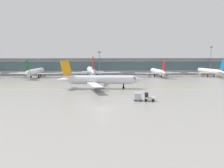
{
  "coord_description": "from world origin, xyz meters",
  "views": [
    {
      "loc": [
        -1.75,
        -47.53,
        11.11
      ],
      "look_at": [
        3.25,
        17.97,
        3.0
      ],
      "focal_mm": 37.01,
      "sensor_mm": 36.0,
      "label": 1
    }
  ],
  "objects_px": {
    "gate_airplane_4": "(210,71)",
    "apron_light_mast_2": "(211,59)",
    "gate_airplane_2": "(91,71)",
    "cargo_dolly_lead": "(138,97)",
    "baggage_tug": "(149,97)",
    "gate_airplane_1": "(35,72)",
    "gate_airplane_3": "(157,72)",
    "taxiing_regional_jet": "(101,80)",
    "apron_light_mast_1": "(99,62)"
  },
  "relations": [
    {
      "from": "gate_airplane_4",
      "to": "apron_light_mast_2",
      "type": "xyz_separation_m",
      "value": [
        7.52,
        14.17,
        6.2
      ]
    },
    {
      "from": "gate_airplane_2",
      "to": "apron_light_mast_2",
      "type": "distance_m",
      "value": 72.76
    },
    {
      "from": "gate_airplane_4",
      "to": "cargo_dolly_lead",
      "type": "bearing_deg",
      "value": 136.46
    },
    {
      "from": "baggage_tug",
      "to": "cargo_dolly_lead",
      "type": "height_order",
      "value": "baggage_tug"
    },
    {
      "from": "gate_airplane_1",
      "to": "gate_airplane_3",
      "type": "relative_size",
      "value": 1.09
    },
    {
      "from": "gate_airplane_3",
      "to": "taxiing_regional_jet",
      "type": "distance_m",
      "value": 52.25
    },
    {
      "from": "gate_airplane_1",
      "to": "baggage_tug",
      "type": "xyz_separation_m",
      "value": [
        43.16,
        -64.69,
        -2.0
      ]
    },
    {
      "from": "apron_light_mast_2",
      "to": "gate_airplane_2",
      "type": "bearing_deg",
      "value": -167.74
    },
    {
      "from": "taxiing_regional_jet",
      "to": "apron_light_mast_1",
      "type": "bearing_deg",
      "value": 93.51
    },
    {
      "from": "gate_airplane_4",
      "to": "taxiing_regional_jet",
      "type": "distance_m",
      "value": 72.72
    },
    {
      "from": "gate_airplane_2",
      "to": "taxiing_regional_jet",
      "type": "relative_size",
      "value": 1.13
    },
    {
      "from": "apron_light_mast_1",
      "to": "apron_light_mast_2",
      "type": "relative_size",
      "value": 0.81
    },
    {
      "from": "gate_airplane_3",
      "to": "apron_light_mast_1",
      "type": "distance_m",
      "value": 33.85
    },
    {
      "from": "gate_airplane_4",
      "to": "baggage_tug",
      "type": "relative_size",
      "value": 9.61
    },
    {
      "from": "baggage_tug",
      "to": "cargo_dolly_lead",
      "type": "xyz_separation_m",
      "value": [
        -2.53,
        0.52,
        0.16
      ]
    },
    {
      "from": "baggage_tug",
      "to": "apron_light_mast_2",
      "type": "distance_m",
      "value": 96.57
    },
    {
      "from": "gate_airplane_4",
      "to": "apron_light_mast_1",
      "type": "xyz_separation_m",
      "value": [
        -58.74,
        14.72,
        4.66
      ]
    },
    {
      "from": "gate_airplane_1",
      "to": "apron_light_mast_2",
      "type": "xyz_separation_m",
      "value": [
        99.14,
        13.59,
        6.0
      ]
    },
    {
      "from": "taxiing_regional_jet",
      "to": "gate_airplane_4",
      "type": "bearing_deg",
      "value": 39.32
    },
    {
      "from": "apron_light_mast_1",
      "to": "apron_light_mast_2",
      "type": "distance_m",
      "value": 66.28
    },
    {
      "from": "gate_airplane_1",
      "to": "apron_light_mast_1",
      "type": "height_order",
      "value": "apron_light_mast_1"
    },
    {
      "from": "gate_airplane_3",
      "to": "gate_airplane_2",
      "type": "bearing_deg",
      "value": 92.28
    },
    {
      "from": "gate_airplane_3",
      "to": "baggage_tug",
      "type": "bearing_deg",
      "value": 162.47
    },
    {
      "from": "gate_airplane_3",
      "to": "gate_airplane_1",
      "type": "bearing_deg",
      "value": 89.47
    },
    {
      "from": "gate_airplane_1",
      "to": "taxiing_regional_jet",
      "type": "xyz_separation_m",
      "value": [
        31.96,
        -42.17,
        0.03
      ]
    },
    {
      "from": "gate_airplane_4",
      "to": "gate_airplane_1",
      "type": "bearing_deg",
      "value": 84.82
    },
    {
      "from": "baggage_tug",
      "to": "apron_light_mast_1",
      "type": "relative_size",
      "value": 0.21
    },
    {
      "from": "cargo_dolly_lead",
      "to": "apron_light_mast_1",
      "type": "xyz_separation_m",
      "value": [
        -7.75,
        78.31,
        6.3
      ]
    },
    {
      "from": "gate_airplane_3",
      "to": "taxiing_regional_jet",
      "type": "xyz_separation_m",
      "value": [
        -31.2,
        -41.91,
        0.27
      ]
    },
    {
      "from": "baggage_tug",
      "to": "taxiing_regional_jet",
      "type": "bearing_deg",
      "value": 127.99
    },
    {
      "from": "gate_airplane_1",
      "to": "taxiing_regional_jet",
      "type": "height_order",
      "value": "taxiing_regional_jet"
    },
    {
      "from": "gate_airplane_3",
      "to": "gate_airplane_4",
      "type": "bearing_deg",
      "value": -90.95
    },
    {
      "from": "gate_airplane_2",
      "to": "gate_airplane_4",
      "type": "relative_size",
      "value": 1.23
    },
    {
      "from": "gate_airplane_4",
      "to": "cargo_dolly_lead",
      "type": "distance_m",
      "value": 81.53
    },
    {
      "from": "gate_airplane_4",
      "to": "baggage_tug",
      "type": "xyz_separation_m",
      "value": [
        -48.45,
        -64.11,
        -1.8
      ]
    },
    {
      "from": "apron_light_mast_2",
      "to": "apron_light_mast_1",
      "type": "bearing_deg",
      "value": 179.53
    },
    {
      "from": "gate_airplane_1",
      "to": "taxiing_regional_jet",
      "type": "relative_size",
      "value": 0.99
    },
    {
      "from": "gate_airplane_1",
      "to": "cargo_dolly_lead",
      "type": "bearing_deg",
      "value": -143.42
    },
    {
      "from": "gate_airplane_1",
      "to": "baggage_tug",
      "type": "height_order",
      "value": "gate_airplane_1"
    },
    {
      "from": "gate_airplane_1",
      "to": "cargo_dolly_lead",
      "type": "height_order",
      "value": "gate_airplane_1"
    },
    {
      "from": "gate_airplane_1",
      "to": "gate_airplane_2",
      "type": "xyz_separation_m",
      "value": [
        28.24,
        -1.82,
        0.41
      ]
    },
    {
      "from": "apron_light_mast_1",
      "to": "gate_airplane_4",
      "type": "bearing_deg",
      "value": -14.07
    },
    {
      "from": "gate_airplane_3",
      "to": "gate_airplane_4",
      "type": "relative_size",
      "value": 0.98
    },
    {
      "from": "taxiing_regional_jet",
      "to": "baggage_tug",
      "type": "distance_m",
      "value": 25.24
    },
    {
      "from": "baggage_tug",
      "to": "apron_light_mast_1",
      "type": "bearing_deg",
      "value": 108.99
    },
    {
      "from": "apron_light_mast_2",
      "to": "gate_airplane_3",
      "type": "bearing_deg",
      "value": -158.96
    },
    {
      "from": "gate_airplane_3",
      "to": "cargo_dolly_lead",
      "type": "relative_size",
      "value": 11.21
    },
    {
      "from": "gate_airplane_3",
      "to": "baggage_tug",
      "type": "xyz_separation_m",
      "value": [
        -19.99,
        -64.44,
        -1.76
      ]
    },
    {
      "from": "apron_light_mast_1",
      "to": "gate_airplane_1",
      "type": "bearing_deg",
      "value": -156.73
    },
    {
      "from": "baggage_tug",
      "to": "apron_light_mast_1",
      "type": "xyz_separation_m",
      "value": [
        -10.29,
        78.83,
        6.46
      ]
    }
  ]
}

